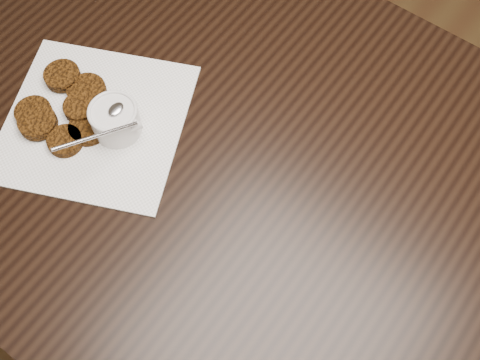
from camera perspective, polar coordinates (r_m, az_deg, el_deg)
name	(u,v)px	position (r m, az deg, el deg)	size (l,w,h in m)	color
floor	(272,323)	(1.69, 3.11, -13.81)	(4.00, 4.00, 0.00)	#50371B
table	(262,252)	(1.35, 2.21, -7.04)	(1.48, 0.95, 0.75)	black
napkin	(95,122)	(1.09, -14.03, 5.56)	(0.32, 0.32, 0.00)	white
sauce_ramekin	(112,110)	(1.02, -12.45, 6.72)	(0.11, 0.11, 0.12)	silver
patty_cluster	(67,111)	(1.09, -16.59, 6.48)	(0.23, 0.23, 0.02)	#5B310C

